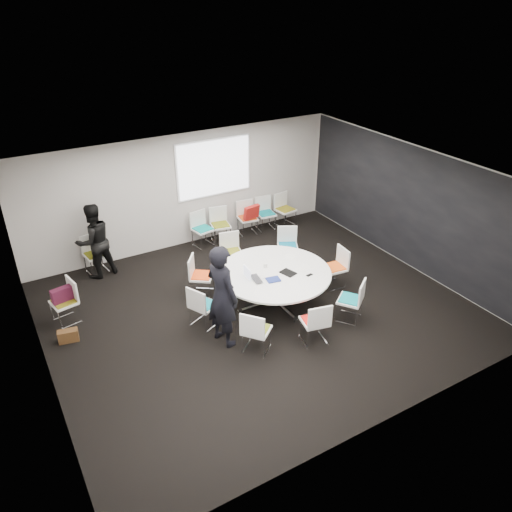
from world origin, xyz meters
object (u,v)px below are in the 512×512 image
chair_ring_b (287,253)px  chair_ring_f (256,338)px  maroon_bag (62,295)px  chair_back_d (266,220)px  chair_ring_g (314,329)px  chair_ring_e (204,313)px  chair_ring_d (201,283)px  chair_person_back (96,261)px  conference_table (274,279)px  chair_ring_a (334,274)px  chair_spare_left (66,309)px  chair_ring_h (350,307)px  brown_bag (68,336)px  person_back (94,241)px  cup (265,265)px  chair_ring_c (232,259)px  chair_back_b (221,231)px  chair_back_a (203,235)px  laptop (259,278)px  chair_back_e (285,215)px  chair_back_c (247,224)px  person_main (222,296)px

chair_ring_b → chair_ring_f: bearing=74.4°
chair_ring_b → maroon_bag: bearing=25.0°
chair_back_d → chair_ring_f: bearing=63.6°
chair_ring_g → chair_ring_e: bearing=148.1°
chair_ring_d → chair_person_back: 2.66m
chair_person_back → conference_table: bearing=124.8°
chair_ring_a → conference_table: bearing=91.2°
chair_ring_d → chair_spare_left: (-2.67, 0.44, 0.00)m
chair_ring_f → chair_ring_h: (2.07, -0.09, 0.00)m
chair_person_back → brown_bag: bearing=56.0°
chair_ring_b → chair_spare_left: 4.99m
chair_spare_left → maroon_bag: chair_spare_left is taller
person_back → chair_ring_f: bearing=101.2°
person_back → cup: 3.86m
chair_ring_b → cup: 1.64m
chair_ring_c → chair_ring_d: same height
chair_ring_f → maroon_bag: bearing=-172.8°
chair_ring_a → person_back: person_back is taller
chair_back_b → maroon_bag: 4.47m
chair_back_a → maroon_bag: size_ratio=2.20×
chair_ring_b → chair_person_back: bearing=2.6°
chair_back_a → chair_ring_f: bearing=67.4°
chair_back_d → chair_back_a: bearing=7.4°
laptop → chair_back_b: bearing=-4.0°
chair_back_e → chair_ring_b: bearing=49.3°
chair_back_a → maroon_bag: 4.02m
chair_ring_a → chair_person_back: same height
chair_ring_d → chair_back_b: bearing=179.8°
chair_back_c → chair_back_e: size_ratio=1.00×
chair_ring_f → cup: chair_ring_f is taller
chair_ring_b → chair_back_e: (1.12, 1.83, 0.00)m
chair_person_back → person_main: person_main is taller
chair_ring_g → person_back: 5.24m
laptop → chair_back_e: bearing=-31.4°
chair_ring_b → chair_back_c: bearing=-61.4°
chair_ring_b → chair_back_b: (-0.83, 1.83, 0.00)m
conference_table → chair_back_a: chair_back_a is taller
chair_ring_d → person_back: bearing=-103.0°
brown_bag → laptop: bearing=-14.3°
laptop → cup: bearing=-37.4°
chair_ring_e → chair_ring_b: bearing=89.1°
chair_ring_a → brown_bag: 5.52m
chair_back_b → chair_person_back: bearing=10.4°
chair_ring_h → chair_back_b: same height
conference_table → cup: size_ratio=25.41×
chair_back_c → person_main: (-2.59, -3.71, 0.71)m
person_back → maroon_bag: (-1.02, -1.46, -0.24)m
conference_table → chair_back_b: (0.31, 3.06, -0.27)m
chair_ring_g → laptop: 1.50m
chair_spare_left → conference_table: bearing=-121.9°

